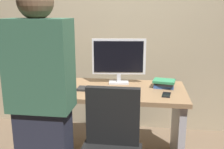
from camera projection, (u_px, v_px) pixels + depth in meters
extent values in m
cube|color=tan|center=(122.00, 8.00, 3.14)|extent=(6.40, 0.10, 3.00)
cube|color=#93704C|center=(113.00, 90.00, 2.51)|extent=(1.38, 0.71, 0.04)
cube|color=#B2B2B7|center=(52.00, 123.00, 2.68)|extent=(0.06, 0.63, 0.71)
cube|color=#B2B2B7|center=(177.00, 130.00, 2.52)|extent=(0.06, 0.63, 0.71)
cube|color=black|center=(113.00, 116.00, 1.92)|extent=(0.40, 0.06, 0.44)
cube|color=#38664C|center=(40.00, 65.00, 1.64)|extent=(0.40, 0.24, 0.58)
sphere|color=brown|center=(35.00, 1.00, 1.55)|extent=(0.22, 0.22, 0.22)
cube|color=silver|center=(119.00, 82.00, 2.70)|extent=(0.21, 0.16, 0.02)
cube|color=silver|center=(119.00, 78.00, 2.68)|extent=(0.04, 0.03, 0.08)
cube|color=silver|center=(119.00, 57.00, 2.63)|extent=(0.54, 0.09, 0.36)
cube|color=black|center=(119.00, 57.00, 2.62)|extent=(0.49, 0.06, 0.32)
cube|color=#262626|center=(100.00, 89.00, 2.45)|extent=(0.43, 0.14, 0.02)
ellipsoid|color=black|center=(134.00, 90.00, 2.40)|extent=(0.06, 0.10, 0.03)
cylinder|color=silver|center=(69.00, 84.00, 2.49)|extent=(0.07, 0.07, 0.09)
cylinder|color=silver|center=(66.00, 78.00, 2.69)|extent=(0.07, 0.07, 0.09)
cube|color=#3359A5|center=(164.00, 86.00, 2.54)|extent=(0.20, 0.15, 0.03)
cube|color=black|center=(165.00, 84.00, 2.52)|extent=(0.19, 0.18, 0.02)
cube|color=#338C59|center=(164.00, 81.00, 2.52)|extent=(0.23, 0.19, 0.02)
cube|color=black|center=(166.00, 95.00, 2.31)|extent=(0.09, 0.15, 0.01)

